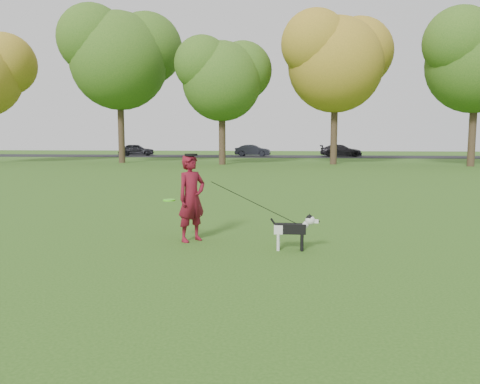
# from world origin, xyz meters

# --- Properties ---
(ground) EXTENTS (120.00, 120.00, 0.00)m
(ground) POSITION_xyz_m (0.00, 0.00, 0.00)
(ground) COLOR #285116
(ground) RESTS_ON ground
(road) EXTENTS (120.00, 7.00, 0.02)m
(road) POSITION_xyz_m (0.00, 40.00, 0.01)
(road) COLOR black
(road) RESTS_ON ground
(man) EXTENTS (0.69, 0.71, 1.63)m
(man) POSITION_xyz_m (-1.15, 0.57, 0.82)
(man) COLOR maroon
(man) RESTS_ON ground
(dog) EXTENTS (0.85, 0.17, 0.65)m
(dog) POSITION_xyz_m (0.76, 0.01, 0.39)
(dog) COLOR black
(dog) RESTS_ON ground
(car_left) EXTENTS (3.91, 2.26, 1.25)m
(car_left) POSITION_xyz_m (-15.11, 40.00, 0.65)
(car_left) COLOR black
(car_left) RESTS_ON road
(car_mid) EXTENTS (3.67, 1.54, 1.18)m
(car_mid) POSITION_xyz_m (-2.84, 40.00, 0.61)
(car_mid) COLOR black
(car_mid) RESTS_ON road
(car_right) EXTENTS (4.21, 1.80, 1.21)m
(car_right) POSITION_xyz_m (6.05, 40.00, 0.63)
(car_right) COLOR black
(car_right) RESTS_ON road
(man_held_items) EXTENTS (2.55, 0.67, 1.21)m
(man_held_items) POSITION_xyz_m (0.05, 0.26, 0.79)
(man_held_items) COLOR #50E21C
(man_held_items) RESTS_ON ground
(tree_row) EXTENTS (51.74, 8.86, 12.01)m
(tree_row) POSITION_xyz_m (-1.43, 26.07, 7.41)
(tree_row) COLOR #38281C
(tree_row) RESTS_ON ground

